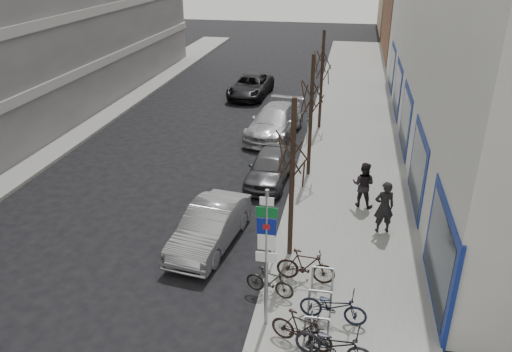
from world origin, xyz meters
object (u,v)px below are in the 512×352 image
at_px(bike_rack, 320,300).
at_px(bike_far_inner, 306,266).
at_px(bike_near_left, 313,327).
at_px(bike_far_curb, 334,341).
at_px(meter_mid, 295,171).
at_px(bike_near_right, 302,329).
at_px(tree_near, 293,143).
at_px(tree_mid, 312,88).
at_px(pedestrian_far, 363,184).
at_px(meter_back, 307,128).
at_px(bike_mid_curb, 333,304).
at_px(parked_car_mid, 270,167).
at_px(parked_car_back, 275,122).
at_px(meter_front, 274,240).
at_px(tree_far, 323,57).
at_px(highway_sign_pole, 266,251).
at_px(bike_mid_inner, 270,281).
at_px(pedestrian_near, 384,207).
at_px(lane_car, 251,86).
at_px(parked_car_front, 210,226).

distance_m(bike_rack, bike_far_inner, 1.57).
distance_m(bike_near_left, bike_far_curb, 0.80).
height_order(bike_far_curb, bike_far_inner, bike_far_curb).
relative_size(meter_mid, bike_near_right, 0.74).
relative_size(tree_near, bike_near_right, 3.22).
distance_m(tree_mid, pedestrian_far, 4.65).
xyz_separation_m(bike_near_left, pedestrian_far, (1.26, 7.85, 0.46)).
bearing_deg(bike_far_inner, meter_back, 9.24).
distance_m(tree_near, bike_mid_curb, 4.83).
bearing_deg(parked_car_mid, bike_near_left, -71.29).
relative_size(meter_mid, bike_far_inner, 0.70).
distance_m(meter_mid, parked_car_back, 6.78).
relative_size(tree_near, meter_mid, 4.33).
height_order(bike_rack, meter_front, meter_front).
bearing_deg(tree_far, bike_near_right, -87.22).
distance_m(highway_sign_pole, bike_far_inner, 2.86).
relative_size(meter_mid, pedestrian_far, 0.68).
xyz_separation_m(tree_near, pedestrian_far, (2.36, 3.87, -3.02)).
bearing_deg(tree_far, meter_front, -91.91).
bearing_deg(tree_mid, bike_near_left, -84.03).
distance_m(tree_near, bike_far_inner, 3.75).
bearing_deg(meter_front, meter_mid, 90.00).
bearing_deg(parked_car_mid, bike_mid_inner, -77.55).
xyz_separation_m(tree_far, pedestrian_near, (3.07, -10.98, -2.97)).
height_order(tree_far, pedestrian_far, tree_far).
xyz_separation_m(meter_mid, bike_near_right, (1.28, -9.15, -0.25)).
relative_size(bike_near_left, bike_near_right, 0.91).
relative_size(highway_sign_pole, bike_mid_curb, 2.28).
height_order(highway_sign_pole, pedestrian_near, highway_sign_pole).
height_order(bike_near_right, parked_car_back, parked_car_back).
height_order(meter_front, lane_car, lane_car).
distance_m(bike_far_curb, parked_car_front, 6.52).
height_order(bike_mid_curb, bike_far_curb, bike_far_curb).
xyz_separation_m(highway_sign_pole, bike_mid_curb, (1.77, 0.45, -1.74)).
bearing_deg(parked_car_front, bike_mid_curb, -29.36).
xyz_separation_m(bike_mid_curb, lane_car, (-6.75, 22.05, 0.01)).
xyz_separation_m(tree_near, pedestrian_near, (3.07, 2.02, -2.97)).
bearing_deg(bike_far_inner, lane_car, 19.85).
distance_m(meter_back, bike_near_left, 14.57).
distance_m(tree_near, tree_far, 13.00).
bearing_deg(meter_mid, highway_sign_pole, -88.32).
distance_m(bike_near_left, bike_far_inner, 2.59).
xyz_separation_m(bike_rack, lane_car, (-6.37, 21.89, 0.06)).
distance_m(parked_car_mid, pedestrian_far, 4.40).
bearing_deg(bike_rack, meter_back, 97.02).
bearing_deg(bike_far_curb, lane_car, 27.63).
relative_size(parked_car_front, parked_car_back, 0.80).
bearing_deg(tree_near, highway_sign_pole, -93.26).
xyz_separation_m(lane_car, pedestrian_near, (8.24, -16.97, 0.41)).
distance_m(tree_mid, bike_near_left, 11.10).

